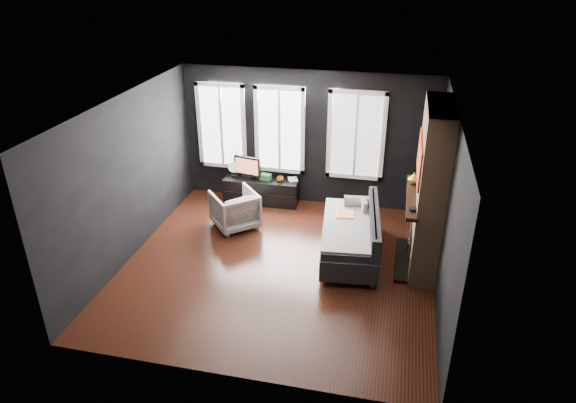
% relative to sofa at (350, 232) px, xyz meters
% --- Properties ---
extents(floor, '(5.00, 5.00, 0.00)m').
position_rel_sofa_xyz_m(floor, '(-1.10, -0.60, -0.43)').
color(floor, black).
rests_on(floor, ground).
extents(ceiling, '(5.00, 5.00, 0.00)m').
position_rel_sofa_xyz_m(ceiling, '(-1.10, -0.60, 2.27)').
color(ceiling, white).
rests_on(ceiling, ground).
extents(wall_back, '(5.00, 0.02, 2.70)m').
position_rel_sofa_xyz_m(wall_back, '(-1.10, 1.90, 0.92)').
color(wall_back, black).
rests_on(wall_back, ground).
extents(wall_left, '(0.02, 5.00, 2.70)m').
position_rel_sofa_xyz_m(wall_left, '(-3.60, -0.60, 0.92)').
color(wall_left, black).
rests_on(wall_left, ground).
extents(wall_right, '(0.02, 5.00, 2.70)m').
position_rel_sofa_xyz_m(wall_right, '(1.40, -0.60, 0.92)').
color(wall_right, black).
rests_on(wall_right, ground).
extents(windows, '(4.00, 0.16, 1.76)m').
position_rel_sofa_xyz_m(windows, '(-1.55, 1.86, 1.95)').
color(windows, white).
rests_on(windows, wall_back).
extents(fireplace, '(0.70, 1.62, 2.70)m').
position_rel_sofa_xyz_m(fireplace, '(1.20, 0.00, 0.92)').
color(fireplace, '#93724C').
rests_on(fireplace, floor).
extents(sofa, '(1.21, 2.11, 0.87)m').
position_rel_sofa_xyz_m(sofa, '(0.00, 0.00, 0.00)').
color(sofa, '#252528').
rests_on(sofa, floor).
extents(stripe_pillow, '(0.15, 0.32, 0.31)m').
position_rel_sofa_xyz_m(stripe_pillow, '(0.16, 0.57, 0.19)').
color(stripe_pillow, gray).
rests_on(stripe_pillow, sofa).
extents(armchair, '(1.04, 1.03, 0.78)m').
position_rel_sofa_xyz_m(armchair, '(-2.20, 0.53, -0.04)').
color(armchair, silver).
rests_on(armchair, floor).
extents(media_console, '(1.52, 0.50, 0.52)m').
position_rel_sofa_xyz_m(media_console, '(-1.99, 1.64, -0.17)').
color(media_console, black).
rests_on(media_console, floor).
extents(monitor, '(0.60, 0.23, 0.52)m').
position_rel_sofa_xyz_m(monitor, '(-2.27, 1.63, 0.35)').
color(monitor, black).
rests_on(monitor, media_console).
extents(desk_fan, '(0.30, 0.30, 0.34)m').
position_rel_sofa_xyz_m(desk_fan, '(-2.55, 1.64, 0.25)').
color(desk_fan, '#9F9F9F').
rests_on(desk_fan, media_console).
extents(mug, '(0.15, 0.13, 0.13)m').
position_rel_sofa_xyz_m(mug, '(-1.59, 1.61, 0.15)').
color(mug, orange).
rests_on(mug, media_console).
extents(book, '(0.17, 0.08, 0.24)m').
position_rel_sofa_xyz_m(book, '(-1.44, 1.70, 0.21)').
color(book, '#B2AC8F').
rests_on(book, media_console).
extents(storage_box, '(0.24, 0.17, 0.12)m').
position_rel_sofa_xyz_m(storage_box, '(-1.89, 1.63, 0.14)').
color(storage_box, '#31773B').
rests_on(storage_box, media_console).
extents(mantel_vase, '(0.21, 0.22, 0.19)m').
position_rel_sofa_xyz_m(mantel_vase, '(0.95, 0.45, 0.89)').
color(mantel_vase, gold).
rests_on(mantel_vase, fireplace).
extents(mantel_clock, '(0.15, 0.15, 0.04)m').
position_rel_sofa_xyz_m(mantel_clock, '(0.95, -0.55, 0.82)').
color(mantel_clock, black).
rests_on(mantel_clock, fireplace).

